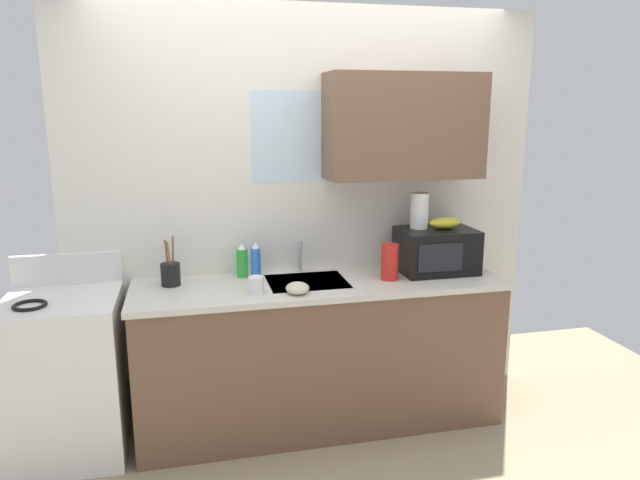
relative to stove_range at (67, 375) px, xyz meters
name	(u,v)px	position (x,y,z in m)	size (l,w,h in m)	color
kitchen_wall_assembly	(326,195)	(1.54, 0.30, 0.90)	(2.94, 0.42, 2.50)	silver
counter_unit	(320,351)	(1.43, 0.00, 0.00)	(2.17, 0.63, 0.90)	brown
sink_faucet	(300,256)	(1.36, 0.24, 0.54)	(0.03, 0.03, 0.20)	#B2B5BA
stove_range	(67,375)	(0.00, 0.00, 0.00)	(0.60, 0.60, 1.08)	white
microwave	(436,250)	(2.18, 0.04, 0.58)	(0.46, 0.35, 0.27)	black
banana_bunch	(445,223)	(2.23, 0.05, 0.75)	(0.20, 0.11, 0.07)	gold
paper_towel_roll	(419,211)	(2.08, 0.10, 0.82)	(0.11, 0.11, 0.22)	white
dish_soap_bottle_blue	(256,261)	(1.08, 0.19, 0.54)	(0.06, 0.06, 0.21)	blue
dish_soap_bottle_green	(242,261)	(1.00, 0.20, 0.54)	(0.07, 0.07, 0.21)	green
cereal_canister	(390,262)	(1.84, -0.05, 0.55)	(0.10, 0.10, 0.21)	red
mug_white	(256,285)	(1.04, -0.14, 0.49)	(0.08, 0.08, 0.10)	white
utensil_crock	(171,273)	(0.58, 0.12, 0.51)	(0.11, 0.11, 0.29)	black
small_bowl	(298,288)	(1.26, -0.20, 0.47)	(0.13, 0.13, 0.07)	beige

